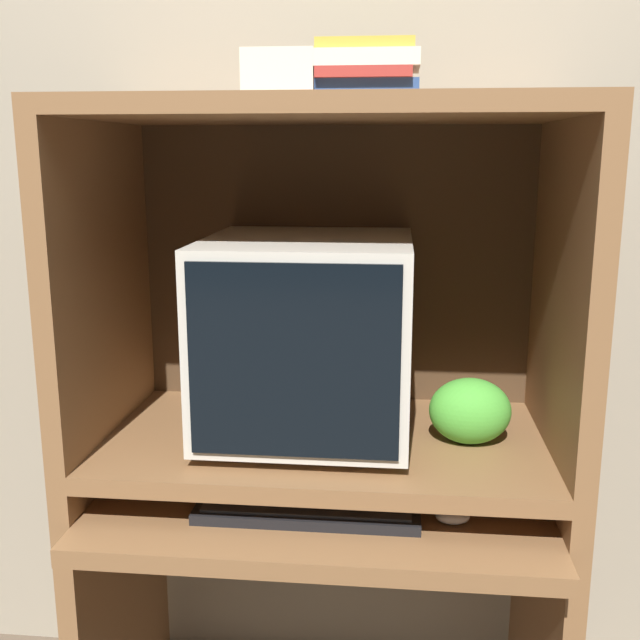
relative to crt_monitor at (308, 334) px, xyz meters
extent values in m
cube|color=gray|center=(0.04, 0.32, 0.32)|extent=(6.00, 0.06, 2.60)
cube|color=brown|center=(-0.44, -0.01, -0.65)|extent=(0.04, 0.54, 0.66)
cube|color=brown|center=(0.51, -0.01, -0.65)|extent=(0.04, 0.54, 0.66)
cube|color=brown|center=(0.04, -0.16, -0.33)|extent=(0.91, 0.39, 0.04)
cube|color=brown|center=(-0.44, -0.01, -0.26)|extent=(0.04, 0.54, 0.10)
cube|color=brown|center=(0.51, -0.01, -0.26)|extent=(0.04, 0.54, 0.10)
cube|color=brown|center=(0.04, -0.01, -0.23)|extent=(0.91, 0.54, 0.04)
cube|color=brown|center=(-0.44, -0.01, 0.13)|extent=(0.04, 0.54, 0.68)
cube|color=brown|center=(0.51, -0.01, 0.13)|extent=(0.04, 0.54, 0.68)
cube|color=brown|center=(0.04, -0.01, 0.45)|extent=(0.91, 0.54, 0.04)
cube|color=#48321E|center=(0.04, 0.24, 0.13)|extent=(0.91, 0.01, 0.68)
cylinder|color=beige|center=(0.00, 0.00, -0.20)|extent=(0.24, 0.24, 0.02)
cube|color=beige|center=(0.00, 0.00, 0.00)|extent=(0.42, 0.45, 0.40)
cube|color=black|center=(0.00, -0.22, 0.00)|extent=(0.38, 0.01, 0.36)
cube|color=black|center=(0.02, -0.18, -0.31)|extent=(0.43, 0.14, 0.02)
cube|color=#333335|center=(0.02, -0.18, -0.29)|extent=(0.40, 0.11, 0.01)
ellipsoid|color=#B7B7B7|center=(0.30, -0.19, -0.30)|extent=(0.07, 0.04, 0.03)
ellipsoid|color=green|center=(0.34, -0.03, -0.15)|extent=(0.17, 0.12, 0.14)
cube|color=navy|center=(0.11, 0.06, 0.49)|extent=(0.21, 0.14, 0.04)
cube|color=maroon|center=(0.11, 0.04, 0.52)|extent=(0.19, 0.14, 0.02)
cube|color=beige|center=(0.11, 0.06, 0.55)|extent=(0.21, 0.17, 0.03)
cube|color=gold|center=(0.11, 0.05, 0.57)|extent=(0.19, 0.14, 0.02)
cube|color=beige|center=(-0.06, 0.03, 0.52)|extent=(0.14, 0.12, 0.10)
camera|label=1|loc=(0.18, -1.50, 0.37)|focal=42.00mm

